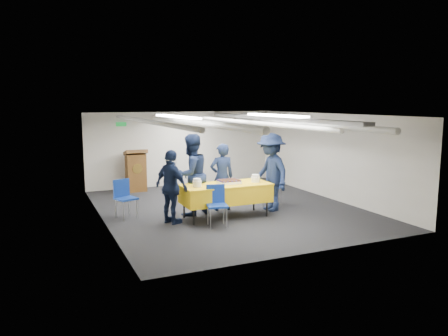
{
  "coord_description": "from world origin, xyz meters",
  "views": [
    {
      "loc": [
        -4.35,
        -9.55,
        2.6
      ],
      "look_at": [
        -0.21,
        -0.2,
        1.05
      ],
      "focal_mm": 35.0,
      "sensor_mm": 36.0,
      "label": 1
    }
  ],
  "objects_px": {
    "chair_right": "(273,184)",
    "chair_left": "(124,194)",
    "sailor_b": "(191,175)",
    "sailor_a": "(222,177)",
    "sailor_c": "(172,187)",
    "sheet_cake": "(229,182)",
    "podium": "(136,170)",
    "sailor_d": "(271,172)",
    "serving_table": "(226,193)",
    "chair_near": "(216,201)"
  },
  "relations": [
    {
      "from": "chair_right",
      "to": "chair_left",
      "type": "bearing_deg",
      "value": 176.47
    },
    {
      "from": "sailor_b",
      "to": "sailor_a",
      "type": "bearing_deg",
      "value": 167.06
    },
    {
      "from": "sailor_c",
      "to": "sailor_a",
      "type": "bearing_deg",
      "value": -90.53
    },
    {
      "from": "sheet_cake",
      "to": "chair_left",
      "type": "relative_size",
      "value": 0.57
    },
    {
      "from": "podium",
      "to": "chair_right",
      "type": "distance_m",
      "value": 4.18
    },
    {
      "from": "sheet_cake",
      "to": "sailor_b",
      "type": "bearing_deg",
      "value": 144.81
    },
    {
      "from": "chair_right",
      "to": "sailor_a",
      "type": "relative_size",
      "value": 0.54
    },
    {
      "from": "sheet_cake",
      "to": "sailor_c",
      "type": "relative_size",
      "value": 0.31
    },
    {
      "from": "chair_left",
      "to": "sailor_a",
      "type": "height_order",
      "value": "sailor_a"
    },
    {
      "from": "sailor_b",
      "to": "sailor_d",
      "type": "xyz_separation_m",
      "value": [
        1.88,
        -0.4,
        -0.01
      ]
    },
    {
      "from": "chair_left",
      "to": "sailor_c",
      "type": "height_order",
      "value": "sailor_c"
    },
    {
      "from": "sailor_c",
      "to": "sailor_d",
      "type": "xyz_separation_m",
      "value": [
        2.52,
        0.14,
        0.14
      ]
    },
    {
      "from": "sailor_b",
      "to": "serving_table",
      "type": "bearing_deg",
      "value": 117.87
    },
    {
      "from": "sheet_cake",
      "to": "chair_right",
      "type": "xyz_separation_m",
      "value": [
        1.53,
        0.65,
        -0.28
      ]
    },
    {
      "from": "sailor_a",
      "to": "sailor_d",
      "type": "height_order",
      "value": "sailor_d"
    },
    {
      "from": "chair_right",
      "to": "sheet_cake",
      "type": "bearing_deg",
      "value": -156.88
    },
    {
      "from": "sheet_cake",
      "to": "sailor_c",
      "type": "distance_m",
      "value": 1.37
    },
    {
      "from": "chair_left",
      "to": "sailor_b",
      "type": "distance_m",
      "value": 1.58
    },
    {
      "from": "chair_left",
      "to": "chair_near",
      "type": "bearing_deg",
      "value": -41.3
    },
    {
      "from": "sailor_b",
      "to": "sailor_c",
      "type": "xyz_separation_m",
      "value": [
        -0.64,
        -0.54,
        -0.14
      ]
    },
    {
      "from": "sailor_b",
      "to": "chair_near",
      "type": "bearing_deg",
      "value": 78.29
    },
    {
      "from": "sailor_a",
      "to": "sailor_d",
      "type": "bearing_deg",
      "value": 159.25
    },
    {
      "from": "chair_right",
      "to": "sailor_b",
      "type": "distance_m",
      "value": 2.3
    },
    {
      "from": "podium",
      "to": "chair_right",
      "type": "relative_size",
      "value": 1.44
    },
    {
      "from": "chair_right",
      "to": "podium",
      "type": "bearing_deg",
      "value": 132.59
    },
    {
      "from": "serving_table",
      "to": "chair_right",
      "type": "distance_m",
      "value": 1.77
    },
    {
      "from": "sheet_cake",
      "to": "podium",
      "type": "height_order",
      "value": "podium"
    },
    {
      "from": "sailor_c",
      "to": "sailor_d",
      "type": "distance_m",
      "value": 2.53
    },
    {
      "from": "serving_table",
      "to": "sailor_d",
      "type": "height_order",
      "value": "sailor_d"
    },
    {
      "from": "serving_table",
      "to": "sailor_a",
      "type": "bearing_deg",
      "value": 73.61
    },
    {
      "from": "serving_table",
      "to": "podium",
      "type": "relative_size",
      "value": 1.61
    },
    {
      "from": "chair_left",
      "to": "sailor_a",
      "type": "relative_size",
      "value": 0.54
    },
    {
      "from": "sheet_cake",
      "to": "chair_left",
      "type": "bearing_deg",
      "value": 158.17
    },
    {
      "from": "serving_table",
      "to": "sailor_b",
      "type": "distance_m",
      "value": 0.92
    },
    {
      "from": "chair_left",
      "to": "podium",
      "type": "bearing_deg",
      "value": 72.33
    },
    {
      "from": "serving_table",
      "to": "sailor_b",
      "type": "relative_size",
      "value": 1.07
    },
    {
      "from": "podium",
      "to": "sailor_d",
      "type": "xyz_separation_m",
      "value": [
        2.46,
        -3.62,
        0.32
      ]
    },
    {
      "from": "sailor_d",
      "to": "sailor_a",
      "type": "bearing_deg",
      "value": -119.08
    },
    {
      "from": "sheet_cake",
      "to": "sailor_d",
      "type": "height_order",
      "value": "sailor_d"
    },
    {
      "from": "chair_near",
      "to": "chair_right",
      "type": "bearing_deg",
      "value": 30.46
    },
    {
      "from": "chair_left",
      "to": "sailor_a",
      "type": "distance_m",
      "value": 2.34
    },
    {
      "from": "chair_near",
      "to": "sailor_a",
      "type": "bearing_deg",
      "value": 61.46
    },
    {
      "from": "podium",
      "to": "chair_near",
      "type": "height_order",
      "value": "podium"
    },
    {
      "from": "sailor_d",
      "to": "serving_table",
      "type": "bearing_deg",
      "value": -86.22
    },
    {
      "from": "chair_left",
      "to": "sailor_c",
      "type": "distance_m",
      "value": 1.27
    },
    {
      "from": "chair_near",
      "to": "sailor_d",
      "type": "xyz_separation_m",
      "value": [
        1.71,
        0.68,
        0.4
      ]
    },
    {
      "from": "chair_near",
      "to": "sailor_a",
      "type": "height_order",
      "value": "sailor_a"
    },
    {
      "from": "podium",
      "to": "sailor_d",
      "type": "height_order",
      "value": "sailor_d"
    },
    {
      "from": "sailor_a",
      "to": "podium",
      "type": "bearing_deg",
      "value": -60.56
    },
    {
      "from": "serving_table",
      "to": "chair_left",
      "type": "distance_m",
      "value": 2.3
    }
  ]
}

